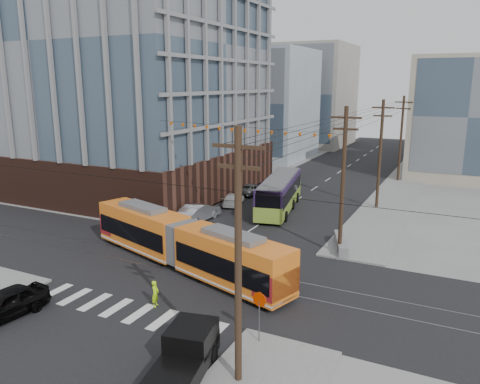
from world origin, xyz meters
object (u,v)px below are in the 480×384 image
object	(u,v)px
city_bus	(280,193)
black_sedan	(5,304)
streetcar	(184,243)
pickup_truck	(179,363)

from	to	relation	value
city_bus	black_sedan	bearing A→B (deg)	-112.02
streetcar	black_sedan	xyz separation A→B (m)	(-4.82, -10.47, -0.92)
streetcar	pickup_truck	world-z (taller)	streetcar
streetcar	black_sedan	size ratio (longest dim) A/B	3.76
pickup_truck	black_sedan	size ratio (longest dim) A/B	1.14
streetcar	city_bus	size ratio (longest dim) A/B	1.48
city_bus	pickup_truck	size ratio (longest dim) A/B	2.22
streetcar	black_sedan	bearing A→B (deg)	-96.97
streetcar	city_bus	distance (m)	17.16
city_bus	pickup_truck	distance (m)	28.97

